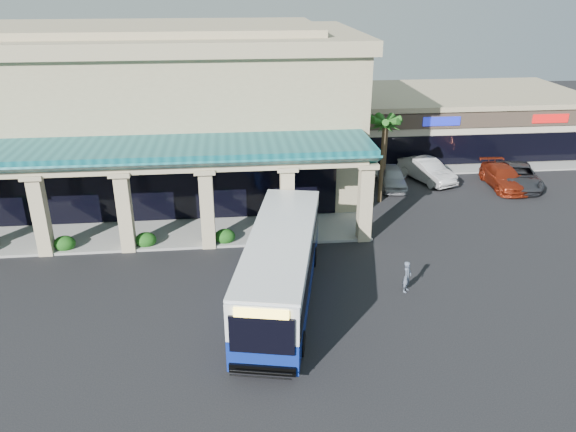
{
  "coord_description": "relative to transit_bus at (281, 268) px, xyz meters",
  "views": [
    {
      "loc": [
        -1.49,
        -24.07,
        14.39
      ],
      "look_at": [
        1.43,
        4.05,
        2.2
      ],
      "focal_mm": 35.0,
      "sensor_mm": 36.0,
      "label": 1
    }
  ],
  "objects": [
    {
      "name": "strip_mall",
      "position": [
        17.43,
        25.0,
        0.71
      ],
      "size": [
        22.5,
        12.5,
        4.9
      ],
      "primitive_type": null,
      "color": "beige",
      "rests_on": "ground"
    },
    {
      "name": "palm_1",
      "position": [
        8.93,
        15.0,
        1.16
      ],
      "size": [
        2.4,
        2.4,
        5.8
      ],
      "primitive_type": null,
      "color": "#1A4C14",
      "rests_on": "ground"
    },
    {
      "name": "main_building",
      "position": [
        -8.57,
        17.0,
        3.94
      ],
      "size": [
        30.8,
        14.8,
        11.35
      ],
      "primitive_type": null,
      "color": "tan",
      "rests_on": "ground"
    },
    {
      "name": "arcade",
      "position": [
        -8.57,
        7.8,
        1.11
      ],
      "size": [
        30.0,
        6.2,
        5.7
      ],
      "primitive_type": null,
      "color": "#0E4E56",
      "rests_on": "ground"
    },
    {
      "name": "transit_bus",
      "position": [
        0.0,
        0.0,
        0.0
      ],
      "size": [
        5.44,
        12.77,
        3.47
      ],
      "primitive_type": null,
      "rotation": [
        0.0,
        0.0,
        -0.21
      ],
      "color": "navy",
      "rests_on": "ground"
    },
    {
      "name": "broadleaf_tree",
      "position": [
        6.93,
        20.0,
        0.67
      ],
      "size": [
        2.6,
        2.6,
        4.81
      ],
      "primitive_type": null,
      "color": "#154710",
      "rests_on": "ground"
    },
    {
      "name": "car_red",
      "position": [
        17.61,
        13.84,
        -0.97
      ],
      "size": [
        2.46,
        5.43,
        1.54
      ],
      "primitive_type": "imported",
      "rotation": [
        0.0,
        0.0,
        -0.06
      ],
      "color": "maroon",
      "rests_on": "ground"
    },
    {
      "name": "car_white",
      "position": [
        12.5,
        15.75,
        -0.9
      ],
      "size": [
        3.5,
        5.38,
        1.68
      ],
      "primitive_type": "imported",
      "rotation": [
        0.0,
        0.0,
        0.37
      ],
      "color": "silver",
      "rests_on": "ground"
    },
    {
      "name": "palm_0",
      "position": [
        7.93,
        12.0,
        1.56
      ],
      "size": [
        2.4,
        2.4,
        6.6
      ],
      "primitive_type": null,
      "color": "#1A4C14",
      "rests_on": "ground"
    },
    {
      "name": "car_silver",
      "position": [
        9.54,
        14.68,
        -0.98
      ],
      "size": [
        2.35,
        4.64,
        1.52
      ],
      "primitive_type": "imported",
      "rotation": [
        0.0,
        0.0,
        -0.13
      ],
      "color": "#A3A4AA",
      "rests_on": "ground"
    },
    {
      "name": "car_gray",
      "position": [
        18.82,
        13.99,
        -0.94
      ],
      "size": [
        3.9,
        6.17,
        1.59
      ],
      "primitive_type": "imported",
      "rotation": [
        0.0,
        0.0,
        -0.24
      ],
      "color": "#303135",
      "rests_on": "ground"
    },
    {
      "name": "pedestrian",
      "position": [
        6.22,
        0.2,
        -0.93
      ],
      "size": [
        0.66,
        0.7,
        1.62
      ],
      "primitive_type": "imported",
      "rotation": [
        0.0,
        0.0,
        0.94
      ],
      "color": "#4E5769",
      "rests_on": "ground"
    },
    {
      "name": "ground",
      "position": [
        -0.57,
        1.0,
        -1.74
      ],
      "size": [
        110.0,
        110.0,
        0.0
      ],
      "primitive_type": "plane",
      "color": "black"
    }
  ]
}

